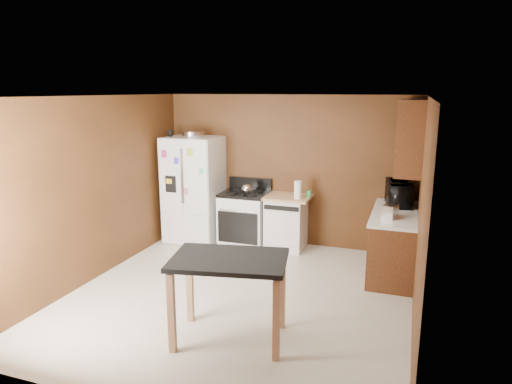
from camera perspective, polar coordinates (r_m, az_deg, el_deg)
The scene contains 18 objects.
floor at distance 5.98m, azimuth -2.16°, elevation -12.85°, with size 4.50×4.50×0.00m, color beige.
ceiling at distance 5.39m, azimuth -2.39°, elevation 11.87°, with size 4.50×4.50×0.00m, color white.
wall_back at distance 7.65m, azimuth 3.90°, elevation 2.67°, with size 4.20×4.20×0.00m, color #583117.
wall_front at distance 3.65m, azimuth -15.44°, elevation -9.10°, with size 4.20×4.20×0.00m, color #583117.
wall_left at distance 6.60m, azimuth -19.50°, elevation 0.36°, with size 4.50×4.50×0.00m, color #583117.
wall_right at distance 5.19m, azimuth 19.88°, elevation -2.90°, with size 4.50×4.50×0.00m, color #583117.
roasting_pan at distance 7.78m, azimuth -7.83°, elevation 7.20°, with size 0.38×0.38×0.09m, color silver.
pen_cup at distance 7.91m, azimuth -10.64°, elevation 7.24°, with size 0.07×0.07×0.11m, color black.
kettle at distance 7.46m, azimuth -1.19°, elevation 0.36°, with size 0.17×0.17×0.17m, color silver.
paper_towel at distance 7.23m, azimuth 5.27°, elevation 0.28°, with size 0.12×0.12×0.28m, color white.
green_canister at distance 7.37m, azimuth 6.60°, elevation -0.19°, with size 0.10×0.10×0.11m, color #3A994F.
toaster at distance 6.34m, azimuth 16.43°, elevation -2.31°, with size 0.15×0.25×0.18m, color silver.
microwave at distance 7.05m, azimuth 17.40°, elevation -0.27°, with size 0.60×0.41×0.33m, color black.
refrigerator at distance 7.91m, azimuth -7.78°, elevation 0.34°, with size 0.90×0.80×1.80m.
gas_range at distance 7.72m, azimuth -1.42°, elevation -3.22°, with size 0.76×0.68×1.10m.
dishwasher at distance 7.53m, azimuth 3.79°, elevation -3.73°, with size 0.78×0.63×0.89m.
right_cabinets at distance 6.71m, azimuth 17.38°, elevation -2.31°, with size 0.63×1.58×2.45m.
island at distance 4.74m, azimuth -3.38°, elevation -9.83°, with size 1.29×0.99×0.91m.
Camera 1 is at (1.98, -5.02, 2.58)m, focal length 32.00 mm.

